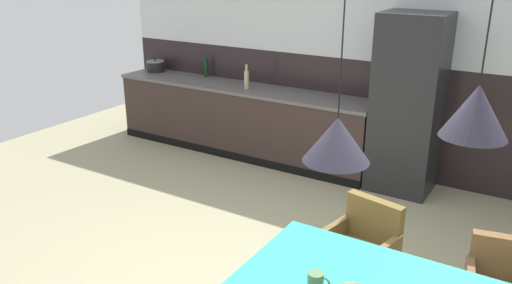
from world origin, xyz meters
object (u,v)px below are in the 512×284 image
Objects in this scene: bottle_spice_small at (206,68)px; bottle_wine_green at (247,79)px; refrigerator_column at (408,105)px; armchair_near_window at (506,282)px; mug_short_terracotta at (316,280)px; pendant_lamp_over_table_near at (337,139)px; pendant_lamp_over_table_far at (476,111)px; armchair_corner_seat at (364,239)px; cooking_pot at (155,66)px.

bottle_spice_small is 1.02× the size of bottle_wine_green.
armchair_near_window is (1.31, -2.14, -0.49)m from refrigerator_column.
mug_short_terracotta is 0.11× the size of pendant_lamp_over_table_near.
pendant_lamp_over_table_near and pendant_lamp_over_table_far have the same top height.
refrigerator_column is 6.19× the size of bottle_wine_green.
pendant_lamp_over_table_near is (-0.86, -0.90, 1.09)m from armchair_near_window.
bottle_wine_green reaches higher than mug_short_terracotta.
mug_short_terracotta is 1.22m from pendant_lamp_over_table_far.
pendant_lamp_over_table_far is (3.10, -2.89, 0.79)m from bottle_wine_green.
pendant_lamp_over_table_near reaches higher than armchair_near_window.
refrigerator_column is 2.02m from bottle_wine_green.
bottle_spice_small reaches higher than mug_short_terracotta.
mug_short_terracotta is 0.42× the size of bottle_wine_green.
cooking_pot reaches higher than armchair_corner_seat.
armchair_corner_seat is (0.34, -2.12, -0.48)m from refrigerator_column.
bottle_wine_green reaches higher than armchair_near_window.
armchair_corner_seat is at bearing 131.55° from pendant_lamp_over_table_far.
armchair_corner_seat is at bearing 95.34° from mug_short_terracotta.
armchair_corner_seat reaches higher than armchair_near_window.
mug_short_terracotta is 0.14× the size of pendant_lamp_over_table_far.
armchair_corner_seat is 1.43m from pendant_lamp_over_table_near.
mug_short_terracotta is at bearing 107.20° from armchair_corner_seat.
pendant_lamp_over_table_near is at bearing 34.78° from armchair_near_window.
refrigerator_column reaches higher than cooking_pot.
pendant_lamp_over_table_near reaches higher than bottle_wine_green.
pendant_lamp_over_table_far is at bearing -32.67° from cooking_pot.
mug_short_terracotta is (0.44, -3.19, -0.17)m from refrigerator_column.
armchair_corner_seat is 1.74m from pendant_lamp_over_table_far.
bottle_wine_green is at bearing -177.77° from refrigerator_column.
bottle_spice_small is at bearing -41.00° from armchair_near_window.
bottle_wine_green is 0.27× the size of pendant_lamp_over_table_near.
cooking_pot is (-3.70, 0.10, 0.01)m from refrigerator_column.
pendant_lamp_over_table_far is at bearing 18.88° from mug_short_terracotta.
pendant_lamp_over_table_far is (-0.22, -0.82, 1.33)m from armchair_near_window.
pendant_lamp_over_table_near is (0.11, -0.92, 1.09)m from armchair_corner_seat.
armchair_corner_seat is 3.99m from bottle_spice_small.
pendant_lamp_over_table_far is (4.79, -3.07, 0.83)m from cooking_pot.
armchair_near_window is at bearing -169.58° from armchair_corner_seat.
pendant_lamp_over_table_near is 0.68m from pendant_lamp_over_table_far.
armchair_corner_seat is at bearing -28.85° from cooking_pot.
refrigerator_column is 2.50× the size of armchair_corner_seat.
pendant_lamp_over_table_near is at bearing 108.97° from armchair_corner_seat.
refrigerator_column is at bearing -69.05° from armchair_corner_seat.
armchair_corner_seat is 0.83× the size of pendant_lamp_over_table_far.
bottle_wine_green is 0.34× the size of pendant_lamp_over_table_far.
pendant_lamp_over_table_near reaches higher than cooking_pot.
bottle_wine_green is at bearing -29.10° from armchair_corner_seat.
pendant_lamp_over_table_far reaches higher than cooking_pot.
mug_short_terracotta is at bearing -45.84° from bottle_spice_small.
refrigerator_column is 7.64× the size of cooking_pot.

